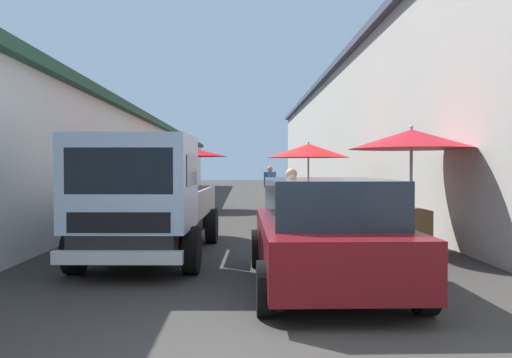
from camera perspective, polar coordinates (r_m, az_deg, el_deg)
ground at (r=17.34m, az=-0.97°, el=-3.96°), size 90.00×90.00×0.00m
building_left_whitewash at (r=20.80m, az=-21.88°, el=1.83°), size 49.80×7.50×3.61m
building_right_concrete at (r=20.98m, az=19.68°, el=5.23°), size 49.80×7.50×6.09m
fruit_stall_mid_lane at (r=18.82m, az=-7.59°, el=2.38°), size 2.83×2.83×2.42m
fruit_stall_near_left at (r=9.77m, az=17.22°, el=1.98°), size 2.33×2.33×2.39m
fruit_stall_far_right at (r=15.06m, az=6.11°, el=2.23°), size 2.47×2.47×2.39m
fruit_stall_near_right at (r=11.79m, az=-12.22°, el=1.69°), size 2.21×2.21×2.24m
hatchback_car at (r=6.74m, az=7.96°, el=-6.03°), size 3.91×1.92×1.45m
delivery_truck at (r=8.31m, az=-12.75°, el=-2.57°), size 4.98×2.11×2.08m
vendor_by_crates at (r=19.54m, az=1.61°, el=-0.55°), size 0.47×0.51×1.65m
vendor_in_shade at (r=9.39m, az=4.08°, el=-2.87°), size 0.64×0.24×1.59m
plastic_stool at (r=15.54m, az=-7.43°, el=-3.37°), size 0.30×0.30×0.43m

